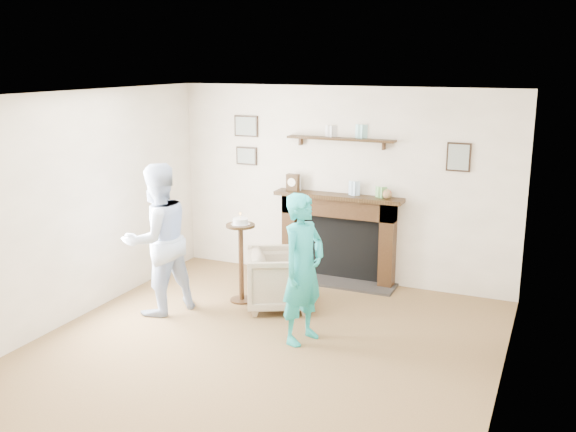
% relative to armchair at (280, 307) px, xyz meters
% --- Properties ---
extents(ground, '(5.00, 5.00, 0.00)m').
position_rel_armchair_xyz_m(ground, '(0.30, -1.24, 0.00)').
color(ground, brown).
rests_on(ground, ground).
extents(room_shell, '(4.54, 5.02, 2.52)m').
position_rel_armchair_xyz_m(room_shell, '(0.30, -0.56, 1.62)').
color(room_shell, beige).
rests_on(room_shell, ground).
extents(armchair, '(0.99, 0.98, 0.68)m').
position_rel_armchair_xyz_m(armchair, '(0.00, 0.00, 0.00)').
color(armchair, tan).
rests_on(armchair, ground).
extents(man, '(0.94, 1.03, 1.72)m').
position_rel_armchair_xyz_m(man, '(-1.20, -0.67, 0.00)').
color(man, silver).
rests_on(man, ground).
extents(woman, '(0.51, 0.64, 1.54)m').
position_rel_armchair_xyz_m(woman, '(0.59, -0.74, 0.00)').
color(woman, teal).
rests_on(woman, ground).
extents(pedestal_table, '(0.34, 0.34, 1.09)m').
position_rel_armchair_xyz_m(pedestal_table, '(-0.50, -0.01, 0.67)').
color(pedestal_table, black).
rests_on(pedestal_table, ground).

